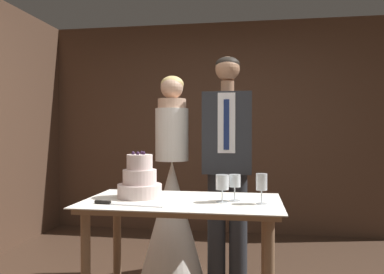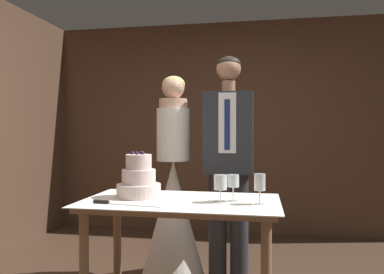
{
  "view_description": "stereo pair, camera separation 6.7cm",
  "coord_description": "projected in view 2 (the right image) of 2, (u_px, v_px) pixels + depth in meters",
  "views": [
    {
      "loc": [
        0.33,
        -2.23,
        1.24
      ],
      "look_at": [
        -0.09,
        0.47,
        1.19
      ],
      "focal_mm": 35.0,
      "sensor_mm": 36.0,
      "label": 1
    },
    {
      "loc": [
        0.39,
        -2.22,
        1.24
      ],
      "look_at": [
        -0.09,
        0.47,
        1.19
      ],
      "focal_mm": 35.0,
      "sensor_mm": 36.0,
      "label": 2
    }
  ],
  "objects": [
    {
      "name": "wine_glass_far",
      "position": [
        220.0,
        184.0,
        2.27
      ],
      "size": [
        0.08,
        0.08,
        0.17
      ],
      "color": "silver",
      "rests_on": "cake_table"
    },
    {
      "name": "cake_table",
      "position": [
        181.0,
        218.0,
        2.35
      ],
      "size": [
        1.23,
        0.7,
        0.8
      ],
      "color": "#8E6B4C",
      "rests_on": "ground_plane"
    },
    {
      "name": "wall_back",
      "position": [
        227.0,
        128.0,
        4.62
      ],
      "size": [
        4.54,
        0.12,
        2.56
      ],
      "primitive_type": "cube",
      "color": "#513828",
      "rests_on": "ground_plane"
    },
    {
      "name": "wine_glass_middle",
      "position": [
        233.0,
        182.0,
        2.31
      ],
      "size": [
        0.07,
        0.07,
        0.17
      ],
      "color": "silver",
      "rests_on": "cake_table"
    },
    {
      "name": "wine_glass_near",
      "position": [
        260.0,
        184.0,
        2.21
      ],
      "size": [
        0.07,
        0.07,
        0.18
      ],
      "color": "silver",
      "rests_on": "cake_table"
    },
    {
      "name": "bride",
      "position": [
        173.0,
        204.0,
        3.18
      ],
      "size": [
        0.54,
        0.54,
        1.71
      ],
      "color": "white",
      "rests_on": "ground_plane"
    },
    {
      "name": "cake_knife",
      "position": [
        113.0,
        203.0,
        2.21
      ],
      "size": [
        0.43,
        0.07,
        0.02
      ],
      "rotation": [
        0.0,
        0.0,
        -0.11
      ],
      "color": "silver",
      "rests_on": "cake_table"
    },
    {
      "name": "groom",
      "position": [
        228.0,
        156.0,
        3.08
      ],
      "size": [
        0.4,
        0.25,
        1.85
      ],
      "color": "#282B30",
      "rests_on": "ground_plane"
    },
    {
      "name": "tiered_cake",
      "position": [
        139.0,
        181.0,
        2.45
      ],
      "size": [
        0.29,
        0.29,
        0.3
      ],
      "color": "beige",
      "rests_on": "cake_table"
    }
  ]
}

